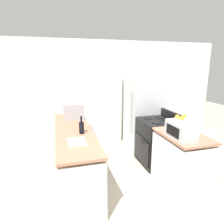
# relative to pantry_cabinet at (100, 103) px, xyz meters

# --- Properties ---
(ground_plane) EXTENTS (14.00, 14.00, 0.00)m
(ground_plane) POSITION_rel_pantry_cabinet_xyz_m (-0.03, -2.96, -1.01)
(ground_plane) COLOR #A89E89
(wall_back) EXTENTS (7.00, 0.06, 2.60)m
(wall_back) POSITION_rel_pantry_cabinet_xyz_m (-0.03, 0.29, 0.29)
(wall_back) COLOR silver
(wall_back) RESTS_ON ground_plane
(counter_left) EXTENTS (0.60, 2.38, 0.91)m
(counter_left) POSITION_rel_pantry_cabinet_xyz_m (-0.84, -1.67, -0.57)
(counter_left) COLOR silver
(counter_left) RESTS_ON ground_plane
(counter_right) EXTENTS (0.60, 0.92, 0.91)m
(counter_right) POSITION_rel_pantry_cabinet_xyz_m (0.79, -2.40, -0.57)
(counter_right) COLOR silver
(counter_right) RESTS_ON ground_plane
(pantry_cabinet) EXTENTS (0.99, 0.50, 2.02)m
(pantry_cabinet) POSITION_rel_pantry_cabinet_xyz_m (0.00, 0.00, 0.00)
(pantry_cabinet) COLOR white
(pantry_cabinet) RESTS_ON ground_plane
(stove) EXTENTS (0.66, 0.74, 1.07)m
(stove) POSITION_rel_pantry_cabinet_xyz_m (0.81, -1.55, -0.54)
(stove) COLOR black
(stove) RESTS_ON ground_plane
(refrigerator) EXTENTS (0.77, 0.73, 1.70)m
(refrigerator) POSITION_rel_pantry_cabinet_xyz_m (0.86, -0.77, -0.16)
(refrigerator) COLOR #B7B7BC
(refrigerator) RESTS_ON ground_plane
(microwave) EXTENTS (0.40, 0.53, 0.31)m
(microwave) POSITION_rel_pantry_cabinet_xyz_m (-0.77, -0.85, 0.06)
(microwave) COLOR #939399
(microwave) RESTS_ON counter_left
(wine_bottle) EXTENTS (0.08, 0.08, 0.28)m
(wine_bottle) POSITION_rel_pantry_cabinet_xyz_m (-0.73, -1.92, 0.01)
(wine_bottle) COLOR black
(wine_bottle) RESTS_ON counter_left
(toaster_oven) EXTENTS (0.29, 0.45, 0.25)m
(toaster_oven) POSITION_rel_pantry_cabinet_xyz_m (0.66, -2.52, 0.03)
(toaster_oven) COLOR #B2B2B7
(toaster_oven) RESTS_ON counter_right
(fruit_bowl) EXTENTS (0.25, 0.25, 0.10)m
(fruit_bowl) POSITION_rel_pantry_cabinet_xyz_m (0.66, -2.52, 0.19)
(fruit_bowl) COLOR silver
(fruit_bowl) RESTS_ON toaster_oven
(cutting_board) EXTENTS (0.24, 0.30, 0.02)m
(cutting_board) POSITION_rel_pantry_cabinet_xyz_m (-0.84, -2.28, -0.09)
(cutting_board) COLOR silver
(cutting_board) RESTS_ON counter_left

